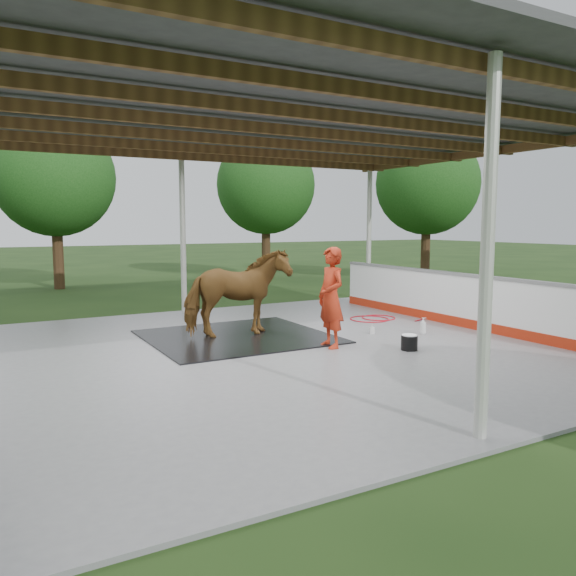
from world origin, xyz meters
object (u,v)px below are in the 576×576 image
horse (237,293)px  wash_bucket (409,342)px  dasher_board (461,301)px  handler (331,298)px

horse → wash_bucket: 3.39m
wash_bucket → dasher_board: bearing=26.3°
horse → handler: bearing=-142.2°
handler → wash_bucket: handler is taller
dasher_board → handler: size_ratio=4.45×
dasher_board → handler: (-3.60, -0.38, 0.36)m
handler → wash_bucket: bearing=54.2°
dasher_board → handler: handler is taller
wash_bucket → handler: bearing=141.2°
dasher_board → horse: horse is taller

